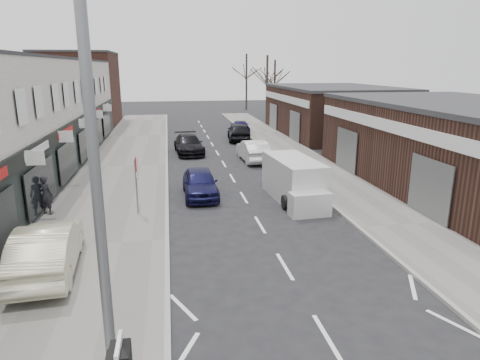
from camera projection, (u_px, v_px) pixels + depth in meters
name	position (u px, v px, depth m)	size (l,w,h in m)	color
pavement_left	(124.00, 167.00, 28.61)	(5.50, 64.00, 0.12)	slate
pavement_right	(303.00, 160.00, 30.60)	(3.50, 64.00, 0.12)	slate
brick_block_far	(80.00, 90.00, 48.46)	(8.00, 10.00, 8.00)	#4C2920
right_unit_near	(468.00, 147.00, 23.49)	(10.00, 18.00, 4.50)	#3D231C
right_unit_far	(333.00, 111.00, 42.56)	(10.00, 16.00, 4.50)	#3D231C
tree_far_a	(266.00, 119.00, 55.92)	(3.60, 3.60, 8.00)	#382D26
tree_far_b	(274.00, 113.00, 62.04)	(3.60, 3.60, 7.50)	#382D26
tree_far_c	(246.00, 110.00, 67.29)	(3.60, 3.60, 8.50)	#382D26
street_lamp	(111.00, 206.00, 6.06)	(2.23, 0.22, 8.00)	slate
warning_sign	(136.00, 169.00, 18.78)	(0.12, 0.80, 2.70)	slate
white_van	(294.00, 181.00, 21.46)	(2.26, 5.51, 2.09)	silver
sedan_on_pavement	(47.00, 248.00, 13.63)	(1.70, 4.87, 1.61)	beige
pedestrian	(46.00, 195.00, 19.00)	(0.65, 0.43, 1.78)	black
parked_car_left_a	(200.00, 183.00, 22.12)	(1.71, 4.25, 1.45)	#14143E
parked_car_left_b	(189.00, 144.00, 33.13)	(2.02, 4.98, 1.45)	black
parked_car_right_a	(253.00, 151.00, 30.47)	(1.60, 4.60, 1.51)	silver
parked_car_right_b	(239.00, 132.00, 39.01)	(1.93, 4.79, 1.63)	black
parked_car_right_c	(240.00, 127.00, 43.51)	(1.78, 4.38, 1.27)	#161440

